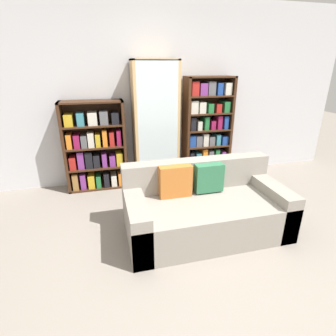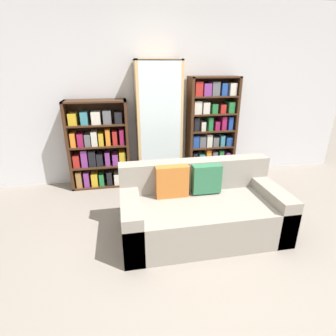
# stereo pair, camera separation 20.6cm
# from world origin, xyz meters

# --- Properties ---
(ground_plane) EXTENTS (16.00, 16.00, 0.00)m
(ground_plane) POSITION_xyz_m (0.00, 0.00, 0.00)
(ground_plane) COLOR gray
(wall_back) EXTENTS (6.18, 0.06, 2.70)m
(wall_back) POSITION_xyz_m (0.00, 2.43, 1.35)
(wall_back) COLOR silver
(wall_back) RESTS_ON ground
(couch) EXTENTS (1.76, 0.88, 0.77)m
(couch) POSITION_xyz_m (0.07, 0.73, 0.28)
(couch) COLOR gray
(couch) RESTS_ON ground
(bookshelf_left) EXTENTS (0.89, 0.32, 1.32)m
(bookshelf_left) POSITION_xyz_m (-1.10, 2.22, 0.62)
(bookshelf_left) COLOR #3D2314
(bookshelf_left) RESTS_ON ground
(display_cabinet) EXTENTS (0.67, 0.36, 1.87)m
(display_cabinet) POSITION_xyz_m (-0.17, 2.20, 0.93)
(display_cabinet) COLOR tan
(display_cabinet) RESTS_ON ground
(bookshelf_right) EXTENTS (0.76, 0.32, 1.63)m
(bookshelf_right) POSITION_xyz_m (0.67, 2.22, 0.80)
(bookshelf_right) COLOR #3D2314
(bookshelf_right) RESTS_ON ground
(wine_bottle) EXTENTS (0.08, 0.08, 0.38)m
(wine_bottle) POSITION_xyz_m (0.51, 1.80, 0.15)
(wine_bottle) COLOR #192333
(wine_bottle) RESTS_ON ground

